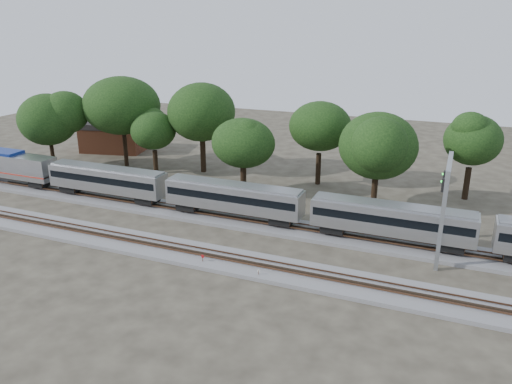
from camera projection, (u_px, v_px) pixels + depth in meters
ground at (189, 237)px, 55.04m from camera, size 160.00×160.00×0.00m
track_far at (214, 216)px, 60.22m from camera, size 160.00×5.00×0.73m
track_near at (170, 249)px, 51.47m from camera, size 160.00×5.00×0.73m
train at (309, 207)px, 55.01m from camera, size 105.30×3.00×4.43m
switch_stand_red at (203, 258)px, 48.43m from camera, size 0.35×0.07×1.09m
switch_stand_white at (259, 273)px, 45.96m from camera, size 0.29×0.06×0.91m
switch_lever at (215, 269)px, 47.54m from camera, size 0.56×0.43×0.30m
signal_gantry at (446, 187)px, 48.72m from camera, size 0.68×8.09×9.84m
brick_building at (115, 136)px, 91.15m from camera, size 12.44×9.98×5.30m
tree_0 at (48, 120)px, 77.42m from camera, size 8.17×8.17×11.52m
tree_1 at (122, 106)px, 78.86m from camera, size 10.03×10.03×14.14m
tree_2 at (153, 131)px, 75.85m from camera, size 6.88×6.88×9.70m
tree_3 at (202, 112)px, 75.79m from camera, size 9.58×9.58×13.50m
tree_4 at (243, 143)px, 66.03m from camera, size 7.35×7.35×10.36m
tree_5 at (320, 126)px, 70.07m from camera, size 8.67×8.67×12.23m
tree_6 at (378, 146)px, 61.42m from camera, size 8.10×8.10×11.42m
tree_7 at (473, 140)px, 64.14m from camera, size 8.18×8.18×11.53m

